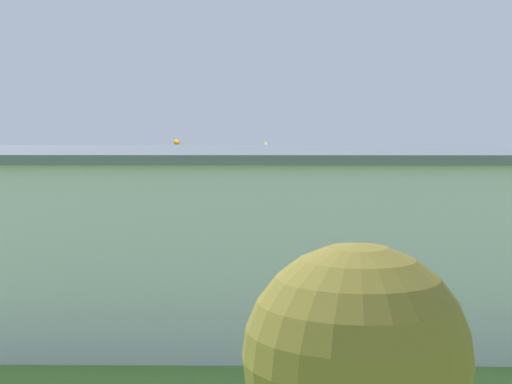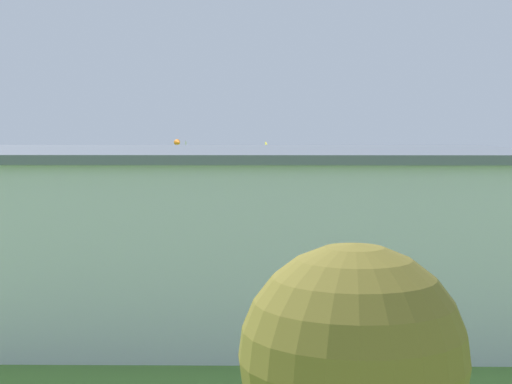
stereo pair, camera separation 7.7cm
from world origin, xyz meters
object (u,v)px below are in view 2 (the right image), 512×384
biplane (263,164)px  person_watching_takeoff (397,242)px  hangar (222,235)px  car_blue (63,248)px  car_green (443,253)px  tree_at_field_edge (353,359)px  person_by_parked_cars (354,253)px  person_near_hangar_door (130,248)px  windsock (180,149)px

biplane → person_watching_takeoff: 24.44m
hangar → car_blue: bearing=-50.9°
car_green → tree_at_field_edge: (7.08, 34.10, 3.65)m
person_by_parked_cars → biplane: bearing=-74.9°
person_watching_takeoff → car_blue: bearing=9.4°
biplane → person_by_parked_cars: size_ratio=4.78×
hangar → tree_at_field_edge: bearing=102.4°
car_blue → person_watching_takeoff: 21.23m
person_near_hangar_door → windsock: windsock is taller
person_by_parked_cars → tree_at_field_edge: size_ratio=0.25×
tree_at_field_edge → car_green: bearing=-101.7°
car_blue → tree_at_field_edge: bearing=114.7°
person_near_hangar_door → windsock: bearing=-87.4°
person_near_hangar_door → person_watching_takeoff: size_ratio=0.98×
car_blue → hangar: bearing=129.1°
hangar → person_watching_takeoff: (-9.37, -17.72, -2.84)m
biplane → car_green: size_ratio=1.67×
hangar → person_by_parked_cars: (-6.41, -13.43, -2.93)m
biplane → windsock: size_ratio=1.09×
car_blue → person_watching_takeoff: size_ratio=2.75×
hangar → car_blue: (11.57, -14.23, -2.90)m
person_by_parked_cars → tree_at_field_edge: tree_at_field_edge is taller
person_by_parked_cars → tree_at_field_edge: 34.43m
hangar → person_by_parked_cars: bearing=-115.5°
car_blue → person_by_parked_cars: size_ratio=3.01×
biplane → windsock: 7.98m
person_watching_takeoff → person_by_parked_cars: 5.21m
car_blue → biplane: bearing=-113.2°
person_near_hangar_door → person_by_parked_cars: size_ratio=1.07×
person_by_parked_cars → windsock: size_ratio=0.23×
hangar → biplane: 39.66m
car_green → person_watching_takeoff: size_ratio=2.62×
car_green → person_watching_takeoff: (2.26, -4.37, -0.01)m
person_watching_takeoff → car_green: bearing=117.3°
windsock → person_by_parked_cars: bearing=119.2°
biplane → windsock: (7.84, -0.48, 1.36)m
hangar → tree_at_field_edge: 21.26m
person_near_hangar_door → tree_at_field_edge: bearing=108.8°
tree_at_field_edge → windsock: size_ratio=0.92×
person_near_hangar_door → tree_at_field_edge: 36.95m
hangar → car_green: size_ratio=5.65×
person_by_parked_cars → person_watching_takeoff: bearing=-124.7°
car_blue → windsock: 26.62m
car_green → biplane: bearing=-64.9°
person_watching_takeoff → windsock: bearing=-51.4°
biplane → person_watching_takeoff: (-10.04, 21.93, -3.96)m
car_blue → person_watching_takeoff: person_watching_takeoff is taller
hangar → tree_at_field_edge: hangar is taller
hangar → biplane: bearing=-89.0°
car_blue → car_green: bearing=177.8°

